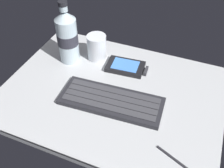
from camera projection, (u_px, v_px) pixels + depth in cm
name	position (u px, v px, depth cm)	size (l,w,h in cm)	color
ground_plane	(112.00, 94.00, 76.68)	(64.00, 48.00, 2.80)	#B7BABC
keyboard	(111.00, 101.00, 72.32)	(29.63, 12.78, 1.70)	#232328
handheld_device	(127.00, 67.00, 83.22)	(13.22, 8.55, 1.50)	black
juice_cup	(97.00, 48.00, 85.50)	(6.40, 6.40, 8.50)	silver
water_bottle	(67.00, 36.00, 81.28)	(6.73, 6.73, 20.80)	silver
stylus_pen	(174.00, 158.00, 59.70)	(0.70, 0.70, 9.50)	#26262B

